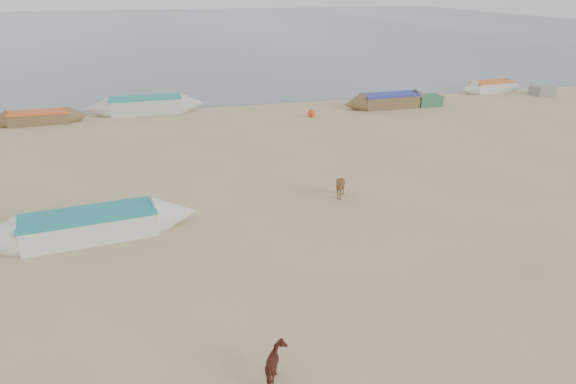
{
  "coord_description": "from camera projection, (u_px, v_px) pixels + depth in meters",
  "views": [
    {
      "loc": [
        -4.55,
        -12.25,
        7.43
      ],
      "look_at": [
        0.0,
        4.0,
        1.0
      ],
      "focal_mm": 35.0,
      "sensor_mm": 36.0,
      "label": 1
    }
  ],
  "objects": [
    {
      "name": "near_canoe",
      "position": [
        89.0,
        225.0,
        17.02
      ],
      "size": [
        6.82,
        2.2,
        0.84
      ],
      "primitive_type": null,
      "rotation": [
        0.0,
        0.0,
        0.13
      ],
      "color": "silver",
      "rests_on": "ground"
    },
    {
      "name": "sea",
      "position": [
        155.0,
        29.0,
        88.6
      ],
      "size": [
        160.0,
        160.0,
        0.0
      ],
      "primitive_type": "plane",
      "color": "slate",
      "rests_on": "ground"
    },
    {
      "name": "beach_clutter",
      "position": [
        280.0,
        108.0,
        33.03
      ],
      "size": [
        45.71,
        5.64,
        0.64
      ],
      "color": "#2A5D3D",
      "rests_on": "ground"
    },
    {
      "name": "calf_right",
      "position": [
        278.0,
        365.0,
        10.96
      ],
      "size": [
        0.66,
        0.76,
        0.73
      ],
      "primitive_type": "imported",
      "rotation": [
        0.0,
        0.0,
        1.63
      ],
      "color": "#5B261D",
      "rests_on": "ground"
    },
    {
      "name": "waterline_canoes",
      "position": [
        129.0,
        110.0,
        31.98
      ],
      "size": [
        49.32,
        4.37,
        0.99
      ],
      "color": "brown",
      "rests_on": "ground"
    },
    {
      "name": "ground",
      "position": [
        329.0,
        279.0,
        14.82
      ],
      "size": [
        140.0,
        140.0,
        0.0
      ],
      "primitive_type": "plane",
      "color": "tan",
      "rests_on": "ground"
    },
    {
      "name": "calf_front",
      "position": [
        340.0,
        187.0,
        20.12
      ],
      "size": [
        0.97,
        0.91,
        0.89
      ],
      "primitive_type": "imported",
      "rotation": [
        0.0,
        0.0,
        -1.29
      ],
      "color": "brown",
      "rests_on": "ground"
    }
  ]
}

